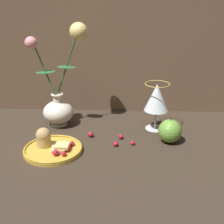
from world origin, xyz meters
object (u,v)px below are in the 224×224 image
at_px(vase, 60,95).
at_px(plate_with_pastries, 51,147).
at_px(wine_glass, 157,99).
at_px(apple_beside_vase, 170,131).

distance_m(vase, plate_with_pastries, 0.23).
distance_m(wine_glass, apple_beside_vase, 0.13).
xyz_separation_m(vase, wine_glass, (0.35, -0.02, -0.00)).
relative_size(vase, wine_glass, 2.17).
height_order(plate_with_pastries, wine_glass, wine_glass).
height_order(plate_with_pastries, apple_beside_vase, apple_beside_vase).
distance_m(vase, apple_beside_vase, 0.42).
height_order(vase, wine_glass, vase).
relative_size(plate_with_pastries, apple_beside_vase, 2.04).
xyz_separation_m(plate_with_pastries, apple_beside_vase, (0.38, 0.08, 0.02)).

